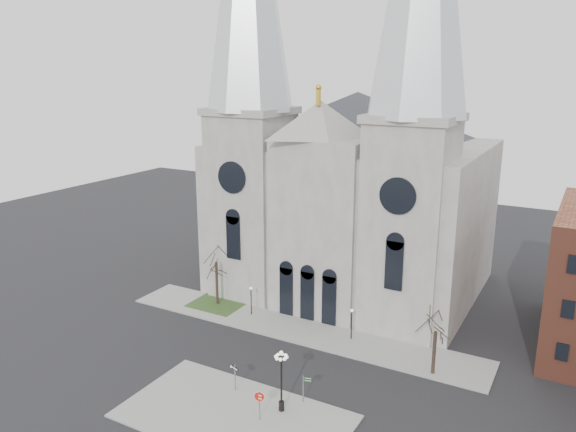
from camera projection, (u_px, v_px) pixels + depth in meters
The scene contains 13 objects.
ground at pixel (238, 378), 50.00m from camera, with size 160.00×160.00×0.00m, color black.
sidewalk_near at pixel (234, 416), 44.35m from camera, with size 18.00×10.00×0.14m, color gray.
sidewalk_far at pixel (297, 328), 59.27m from camera, with size 40.00×6.00×0.14m, color gray.
grass_patch at pixel (218, 304), 65.29m from camera, with size 6.00×5.00×0.18m, color #2F4F22.
cathedral at pixel (346, 142), 64.56m from camera, with size 33.00×26.66×54.00m.
tree_left at pixel (216, 260), 63.88m from camera, with size 3.20×3.20×7.50m.
tree_right at pixel (436, 329), 49.40m from camera, with size 3.20×3.20×6.00m.
ped_lamp_left at pixel (251, 296), 61.94m from camera, with size 0.32×0.32×3.26m.
ped_lamp_right at pixel (352, 319), 56.29m from camera, with size 0.32×0.32×3.26m.
stop_sign at pixel (260, 399), 43.40m from camera, with size 0.89×0.09×2.47m.
globe_lamp at pixel (281, 373), 44.14m from camera, with size 1.50×1.50×5.28m.
one_way_sign at pixel (235, 373), 47.44m from camera, with size 0.98×0.39×2.35m.
street_name_sign at pixel (304, 387), 45.80m from camera, with size 0.72×0.30×2.37m.
Camera 1 is at (25.60, -36.82, 26.77)m, focal length 35.00 mm.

